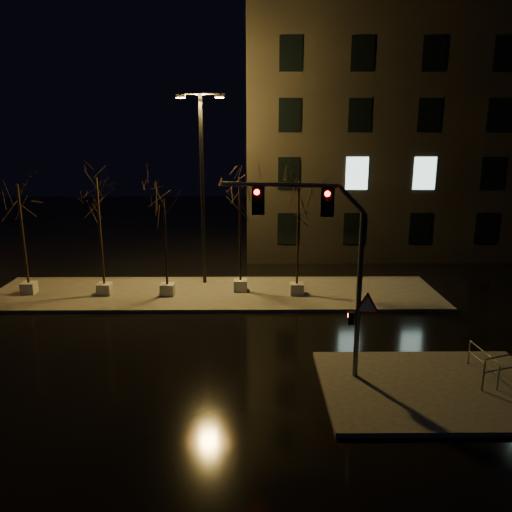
{
  "coord_description": "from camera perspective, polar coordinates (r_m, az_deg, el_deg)",
  "views": [
    {
      "loc": [
        1.79,
        -17.6,
        7.87
      ],
      "look_at": [
        1.97,
        2.74,
        2.8
      ],
      "focal_mm": 35.0,
      "sensor_mm": 36.0,
      "label": 1
    }
  ],
  "objects": [
    {
      "name": "tree_1",
      "position": [
        24.6,
        -17.6,
        5.65
      ],
      "size": [
        1.8,
        1.8,
        5.83
      ],
      "color": "#AEABA2",
      "rests_on": "median"
    },
    {
      "name": "tree_0",
      "position": [
        26.18,
        -25.37,
        4.88
      ],
      "size": [
        1.8,
        1.8,
        5.51
      ],
      "color": "#AEABA2",
      "rests_on": "median"
    },
    {
      "name": "sidewalk_corner",
      "position": [
        17.09,
        19.68,
        -14.02
      ],
      "size": [
        7.0,
        5.0,
        0.15
      ],
      "primitive_type": "cube",
      "color": "#47453F",
      "rests_on": "ground"
    },
    {
      "name": "tree_2",
      "position": [
        23.9,
        -10.42,
        3.98
      ],
      "size": [
        1.8,
        1.8,
        4.82
      ],
      "color": "#AEABA2",
      "rests_on": "median"
    },
    {
      "name": "guard_rail_b",
      "position": [
        17.99,
        24.56,
        -10.8
      ],
      "size": [
        0.19,
        1.83,
        0.87
      ],
      "rotation": [
        0.0,
        0.0,
        1.65
      ],
      "color": "#5A5C61",
      "rests_on": "sidewalk_corner"
    },
    {
      "name": "traffic_signal_mast",
      "position": [
        15.62,
        8.22,
        0.37
      ],
      "size": [
        4.99,
        1.11,
        6.21
      ],
      "rotation": [
        0.0,
        0.0,
        -0.2
      ],
      "color": "#5A5C61",
      "rests_on": "sidewalk_corner"
    },
    {
      "name": "tree_3",
      "position": [
        24.07,
        -1.86,
        6.0
      ],
      "size": [
        1.8,
        1.8,
        5.76
      ],
      "color": "#AEABA2",
      "rests_on": "median"
    },
    {
      "name": "tree_4",
      "position": [
        23.59,
        4.88,
        5.56
      ],
      "size": [
        1.8,
        1.8,
        5.64
      ],
      "color": "#AEABA2",
      "rests_on": "median"
    },
    {
      "name": "streetlight_main",
      "position": [
        25.47,
        -6.19,
        8.95
      ],
      "size": [
        2.39,
        0.4,
        9.56
      ],
      "rotation": [
        0.0,
        0.0,
        -0.06
      ],
      "color": "black",
      "rests_on": "median"
    },
    {
      "name": "ground",
      "position": [
        19.36,
        -5.86,
        -10.06
      ],
      "size": [
        90.0,
        90.0,
        0.0
      ],
      "primitive_type": "plane",
      "color": "black",
      "rests_on": "ground"
    },
    {
      "name": "median",
      "position": [
        24.92,
        -4.62,
        -4.28
      ],
      "size": [
        22.0,
        5.0,
        0.15
      ],
      "primitive_type": "cube",
      "color": "#47453F",
      "rests_on": "ground"
    },
    {
      "name": "building",
      "position": [
        37.64,
        18.9,
        12.71
      ],
      "size": [
        25.0,
        12.0,
        15.0
      ],
      "primitive_type": "cube",
      "color": "black",
      "rests_on": "ground"
    }
  ]
}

